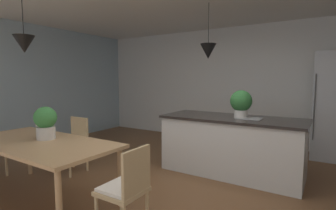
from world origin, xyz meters
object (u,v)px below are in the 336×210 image
Objects in this scene: chair_far_left at (73,143)px; vase_on_dining_table at (40,131)px; potted_plant_on_table at (46,122)px; dining_table at (39,146)px; potted_plant_on_island at (241,102)px; chair_kitchen_end at (126,188)px; refrigerator at (335,106)px; kitchen_island at (231,145)px.

vase_on_dining_table reaches higher than chair_far_left.
vase_on_dining_table is (-0.15, 0.00, -0.13)m from potted_plant_on_table.
chair_far_left is 2.10× the size of potted_plant_on_table.
potted_plant_on_island is at bearing 49.23° from dining_table.
chair_kitchen_end is 4.23m from refrigerator.
refrigerator is at bearing 40.22° from chair_far_left.
kitchen_island is 5.21× the size of potted_plant_on_table.
dining_table is 2.75m from kitchen_island.
vase_on_dining_table is at bearing -132.91° from kitchen_island.
kitchen_island is 2.71m from potted_plant_on_table.
refrigerator reaches higher than chair_far_left.
potted_plant_on_island is at bearing 29.08° from chair_far_left.
vase_on_dining_table is (-1.88, -2.02, 0.36)m from kitchen_island.
refrigerator is 4.80× the size of potted_plant_on_table.
kitchen_island is 2.26m from refrigerator.
chair_far_left and chair_kitchen_end have the same top height.
refrigerator is at bearing 51.37° from kitchen_island.
chair_far_left is 4.93× the size of vase_on_dining_table.
vase_on_dining_table is (-2.01, -2.02, -0.31)m from potted_plant_on_island.
refrigerator is 2.12m from potted_plant_on_island.
chair_kitchen_end is at bearing -101.51° from potted_plant_on_island.
vase_on_dining_table is at bearing 144.78° from dining_table.
chair_kitchen_end is 0.40× the size of kitchen_island.
chair_kitchen_end is 2.16m from kitchen_island.
potted_plant_on_island is 2.87m from vase_on_dining_table.
refrigerator is (3.55, 3.00, 0.52)m from chair_far_left.
refrigerator is at bearing 50.31° from potted_plant_on_table.
chair_kitchen_end is at bearing -98.01° from kitchen_island.
chair_kitchen_end is 1.51m from potted_plant_on_table.
dining_table is at bearing -61.16° from chair_far_left.
kitchen_island reaches higher than chair_kitchen_end.
potted_plant_on_table reaches higher than chair_far_left.
chair_far_left is 2.06m from chair_kitchen_end.
chair_far_left is 2.53m from kitchen_island.
chair_kitchen_end reaches higher than dining_table.
potted_plant_on_table reaches higher than vase_on_dining_table.
refrigerator reaches higher than chair_kitchen_end.
chair_kitchen_end is (1.88, -0.85, 0.00)m from chair_far_left.
potted_plant_on_island is (0.13, -0.00, 0.68)m from kitchen_island.
potted_plant_on_table reaches higher than dining_table.
dining_table is 0.25m from vase_on_dining_table.
chair_far_left is at bearing 112.34° from vase_on_dining_table.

